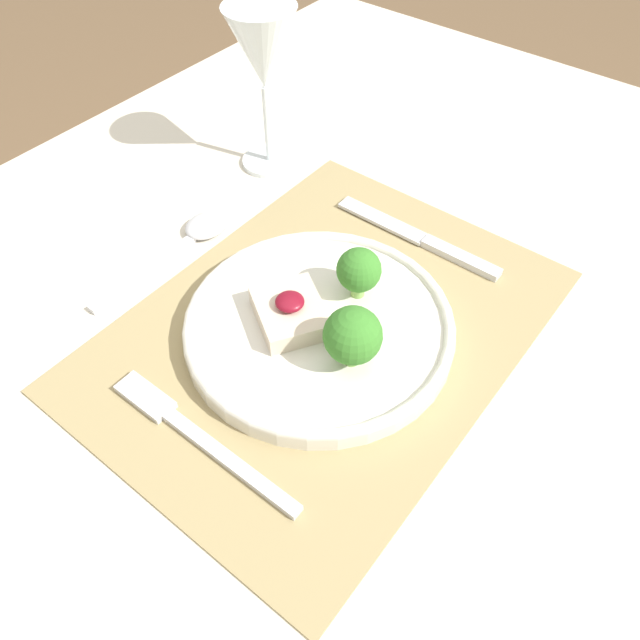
% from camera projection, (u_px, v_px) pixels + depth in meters
% --- Properties ---
extents(ground_plane, '(8.00, 8.00, 0.00)m').
position_uv_depth(ground_plane, '(323.00, 583.00, 1.17)').
color(ground_plane, brown).
extents(dining_table, '(1.35, 1.00, 0.73)m').
position_uv_depth(dining_table, '(324.00, 381.00, 0.69)').
color(dining_table, beige).
rests_on(dining_table, ground_plane).
extents(placemat, '(0.46, 0.34, 0.00)m').
position_uv_depth(placemat, '(325.00, 328.00, 0.62)').
color(placemat, '#9E895B').
rests_on(placemat, dining_table).
extents(dinner_plate, '(0.26, 0.26, 0.08)m').
position_uv_depth(dinner_plate, '(322.00, 324.00, 0.60)').
color(dinner_plate, silver).
rests_on(dinner_plate, placemat).
extents(fork, '(0.02, 0.21, 0.01)m').
position_uv_depth(fork, '(191.00, 431.00, 0.54)').
color(fork, silver).
rests_on(fork, placemat).
extents(knife, '(0.02, 0.21, 0.01)m').
position_uv_depth(knife, '(427.00, 242.00, 0.70)').
color(knife, silver).
rests_on(knife, placemat).
extents(spoon, '(0.19, 0.04, 0.02)m').
position_uv_depth(spoon, '(193.00, 236.00, 0.70)').
color(spoon, silver).
rests_on(spoon, dining_table).
extents(wine_glass_near, '(0.08, 0.08, 0.20)m').
position_uv_depth(wine_glass_near, '(262.00, 55.00, 0.70)').
color(wine_glass_near, white).
rests_on(wine_glass_near, dining_table).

